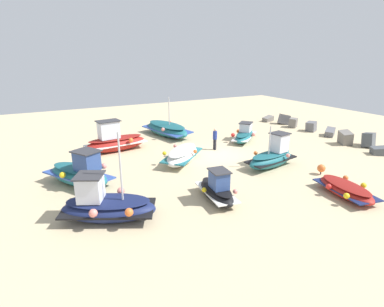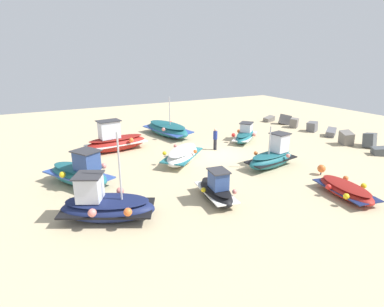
{
  "view_description": "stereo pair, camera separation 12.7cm",
  "coord_description": "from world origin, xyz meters",
  "px_view_note": "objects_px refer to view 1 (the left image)",
  "views": [
    {
      "loc": [
        17.94,
        -11.71,
        7.0
      ],
      "look_at": [
        1.25,
        -2.84,
        0.9
      ],
      "focal_mm": 28.94,
      "sensor_mm": 36.0,
      "label": 1
    },
    {
      "loc": [
        18.0,
        -11.6,
        7.0
      ],
      "look_at": [
        1.25,
        -2.84,
        0.9
      ],
      "focal_mm": 28.94,
      "sensor_mm": 36.0,
      "label": 2
    }
  ],
  "objects_px": {
    "fishing_boat_1": "(217,190)",
    "fishing_boat_7": "(346,189)",
    "fishing_boat_2": "(182,155)",
    "fishing_boat_0": "(245,135)",
    "fishing_boat_3": "(115,141)",
    "fishing_boat_4": "(80,173)",
    "mooring_buoy_0": "(321,168)",
    "fishing_boat_6": "(167,129)",
    "person_walking": "(215,138)",
    "fishing_boat_5": "(106,206)",
    "fishing_boat_8": "(272,157)"
  },
  "relations": [
    {
      "from": "fishing_boat_1",
      "to": "fishing_boat_7",
      "type": "bearing_deg",
      "value": 73.3
    },
    {
      "from": "fishing_boat_7",
      "to": "fishing_boat_2",
      "type": "bearing_deg",
      "value": 40.2
    },
    {
      "from": "fishing_boat_0",
      "to": "fishing_boat_2",
      "type": "distance_m",
      "value": 7.47
    },
    {
      "from": "fishing_boat_1",
      "to": "fishing_boat_3",
      "type": "height_order",
      "value": "fishing_boat_3"
    },
    {
      "from": "fishing_boat_0",
      "to": "fishing_boat_4",
      "type": "height_order",
      "value": "fishing_boat_4"
    },
    {
      "from": "fishing_boat_3",
      "to": "mooring_buoy_0",
      "type": "height_order",
      "value": "fishing_boat_3"
    },
    {
      "from": "fishing_boat_6",
      "to": "fishing_boat_1",
      "type": "bearing_deg",
      "value": 155.39
    },
    {
      "from": "fishing_boat_3",
      "to": "fishing_boat_7",
      "type": "bearing_deg",
      "value": 115.27
    },
    {
      "from": "fishing_boat_0",
      "to": "person_walking",
      "type": "height_order",
      "value": "person_walking"
    },
    {
      "from": "fishing_boat_5",
      "to": "fishing_boat_6",
      "type": "height_order",
      "value": "fishing_boat_5"
    },
    {
      "from": "fishing_boat_4",
      "to": "person_walking",
      "type": "xyz_separation_m",
      "value": [
        -2.11,
        10.17,
        0.28
      ]
    },
    {
      "from": "mooring_buoy_0",
      "to": "fishing_boat_0",
      "type": "bearing_deg",
      "value": 175.8
    },
    {
      "from": "fishing_boat_1",
      "to": "fishing_boat_6",
      "type": "distance_m",
      "value": 13.28
    },
    {
      "from": "fishing_boat_0",
      "to": "fishing_boat_6",
      "type": "bearing_deg",
      "value": 98.31
    },
    {
      "from": "fishing_boat_8",
      "to": "fishing_boat_7",
      "type": "bearing_deg",
      "value": -96.0
    },
    {
      "from": "fishing_boat_0",
      "to": "fishing_boat_3",
      "type": "bearing_deg",
      "value": 128.01
    },
    {
      "from": "fishing_boat_2",
      "to": "fishing_boat_6",
      "type": "height_order",
      "value": "fishing_boat_6"
    },
    {
      "from": "fishing_boat_1",
      "to": "fishing_boat_3",
      "type": "relative_size",
      "value": 0.66
    },
    {
      "from": "person_walking",
      "to": "mooring_buoy_0",
      "type": "bearing_deg",
      "value": 97.38
    },
    {
      "from": "fishing_boat_5",
      "to": "fishing_boat_1",
      "type": "bearing_deg",
      "value": -160.45
    },
    {
      "from": "fishing_boat_8",
      "to": "mooring_buoy_0",
      "type": "xyz_separation_m",
      "value": [
        2.47,
        1.68,
        -0.28
      ]
    },
    {
      "from": "fishing_boat_1",
      "to": "fishing_boat_2",
      "type": "relative_size",
      "value": 0.79
    },
    {
      "from": "fishing_boat_8",
      "to": "mooring_buoy_0",
      "type": "height_order",
      "value": "fishing_boat_8"
    },
    {
      "from": "fishing_boat_3",
      "to": "fishing_boat_7",
      "type": "distance_m",
      "value": 15.75
    },
    {
      "from": "fishing_boat_8",
      "to": "person_walking",
      "type": "xyz_separation_m",
      "value": [
        -4.92,
        -1.3,
        0.28
      ]
    },
    {
      "from": "fishing_boat_2",
      "to": "fishing_boat_6",
      "type": "bearing_deg",
      "value": 31.3
    },
    {
      "from": "fishing_boat_0",
      "to": "fishing_boat_8",
      "type": "distance_m",
      "value": 6.38
    },
    {
      "from": "fishing_boat_0",
      "to": "fishing_boat_6",
      "type": "distance_m",
      "value": 6.89
    },
    {
      "from": "fishing_boat_7",
      "to": "fishing_boat_8",
      "type": "relative_size",
      "value": 0.9
    },
    {
      "from": "fishing_boat_1",
      "to": "fishing_boat_8",
      "type": "relative_size",
      "value": 0.8
    },
    {
      "from": "fishing_boat_1",
      "to": "person_walking",
      "type": "distance_m",
      "value": 8.59
    },
    {
      "from": "fishing_boat_3",
      "to": "mooring_buoy_0",
      "type": "distance_m",
      "value": 14.45
    },
    {
      "from": "fishing_boat_0",
      "to": "fishing_boat_2",
      "type": "height_order",
      "value": "fishing_boat_0"
    },
    {
      "from": "fishing_boat_1",
      "to": "mooring_buoy_0",
      "type": "bearing_deg",
      "value": 96.87
    },
    {
      "from": "fishing_boat_5",
      "to": "fishing_boat_6",
      "type": "xyz_separation_m",
      "value": [
        -12.26,
        8.21,
        -0.05
      ]
    },
    {
      "from": "fishing_boat_2",
      "to": "mooring_buoy_0",
      "type": "bearing_deg",
      "value": -86.39
    },
    {
      "from": "fishing_boat_1",
      "to": "person_walking",
      "type": "relative_size",
      "value": 1.92
    },
    {
      "from": "fishing_boat_0",
      "to": "fishing_boat_4",
      "type": "relative_size",
      "value": 0.85
    },
    {
      "from": "fishing_boat_2",
      "to": "fishing_boat_5",
      "type": "xyz_separation_m",
      "value": [
        5.22,
        -6.3,
        0.14
      ]
    },
    {
      "from": "fishing_boat_0",
      "to": "fishing_boat_3",
      "type": "distance_m",
      "value": 10.63
    },
    {
      "from": "fishing_boat_0",
      "to": "person_walking",
      "type": "relative_size",
      "value": 2.29
    },
    {
      "from": "fishing_boat_4",
      "to": "mooring_buoy_0",
      "type": "relative_size",
      "value": 7.01
    },
    {
      "from": "fishing_boat_5",
      "to": "mooring_buoy_0",
      "type": "height_order",
      "value": "fishing_boat_5"
    },
    {
      "from": "fishing_boat_1",
      "to": "fishing_boat_7",
      "type": "xyz_separation_m",
      "value": [
        2.72,
        6.1,
        -0.18
      ]
    },
    {
      "from": "mooring_buoy_0",
      "to": "fishing_boat_5",
      "type": "bearing_deg",
      "value": -93.35
    },
    {
      "from": "fishing_boat_0",
      "to": "fishing_boat_5",
      "type": "height_order",
      "value": "fishing_boat_5"
    },
    {
      "from": "fishing_boat_4",
      "to": "fishing_boat_7",
      "type": "distance_m",
      "value": 14.23
    },
    {
      "from": "fishing_boat_4",
      "to": "fishing_boat_6",
      "type": "height_order",
      "value": "fishing_boat_6"
    },
    {
      "from": "person_walking",
      "to": "mooring_buoy_0",
      "type": "distance_m",
      "value": 7.99
    },
    {
      "from": "fishing_boat_5",
      "to": "fishing_boat_8",
      "type": "relative_size",
      "value": 1.12
    }
  ]
}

